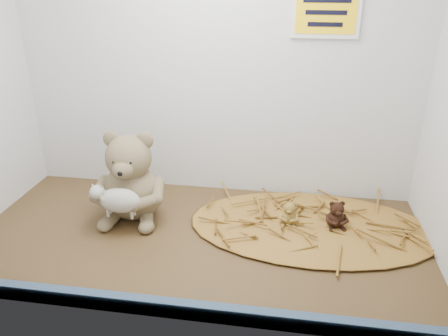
% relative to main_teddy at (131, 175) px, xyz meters
% --- Properties ---
extents(alcove_shell, '(1.20, 0.60, 0.90)m').
position_rel_main_teddy_xyz_m(alcove_shell, '(0.21, 0.00, 0.32)').
color(alcove_shell, '#3C2614').
rests_on(alcove_shell, ground).
extents(front_rail, '(1.19, 0.02, 0.04)m').
position_rel_main_teddy_xyz_m(front_rail, '(0.21, -0.38, -0.11)').
color(front_rail, '#324561').
rests_on(front_rail, shelf_floor).
extents(straw_bed, '(0.68, 0.39, 0.01)m').
position_rel_main_teddy_xyz_m(straw_bed, '(0.51, 0.01, -0.12)').
color(straw_bed, brown).
rests_on(straw_bed, shelf_floor).
extents(main_teddy, '(0.22, 0.23, 0.26)m').
position_rel_main_teddy_xyz_m(main_teddy, '(0.00, 0.00, 0.00)').
color(main_teddy, '#827450').
rests_on(main_teddy, shelf_floor).
extents(toy_lamb, '(0.14, 0.09, 0.09)m').
position_rel_main_teddy_xyz_m(toy_lamb, '(0.00, -0.09, -0.03)').
color(toy_lamb, '#B3B1A0').
rests_on(toy_lamb, main_teddy).
extents(mini_teddy_tan, '(0.06, 0.06, 0.07)m').
position_rel_main_teddy_xyz_m(mini_teddy_tan, '(0.45, 0.01, -0.08)').
color(mini_teddy_tan, olive).
rests_on(mini_teddy_tan, straw_bed).
extents(mini_teddy_brown, '(0.07, 0.08, 0.08)m').
position_rel_main_teddy_xyz_m(mini_teddy_brown, '(0.57, 0.01, -0.08)').
color(mini_teddy_brown, black).
rests_on(mini_teddy_brown, straw_bed).
extents(wall_sign, '(0.16, 0.01, 0.11)m').
position_rel_main_teddy_xyz_m(wall_sign, '(0.51, 0.20, 0.42)').
color(wall_sign, yellow).
rests_on(wall_sign, back_wall).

